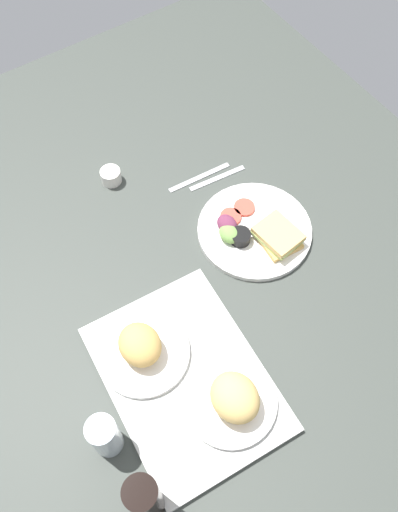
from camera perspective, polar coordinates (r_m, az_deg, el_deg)
ground_plane at (r=137.80cm, az=1.50°, el=-1.15°), size 190.00×150.00×3.00cm
serving_tray at (r=123.81cm, az=-1.41°, el=-12.84°), size 47.23×36.11×1.60cm
bread_plate_near at (r=118.24cm, az=3.62°, el=-14.89°), size 20.53×20.53×9.26cm
bread_plate_far at (r=122.67cm, az=-6.12°, el=-9.71°), size 21.25×21.25×8.70cm
plate_with_salad at (r=140.40cm, az=5.96°, el=2.67°), size 29.89×29.89×5.40cm
drinking_glass at (r=116.35cm, az=-9.96°, el=-18.29°), size 6.27×6.27×13.09cm
soda_bottle at (r=109.45cm, az=-5.77°, el=-24.28°), size 6.40×6.40×21.03cm
espresso_cup at (r=151.74cm, az=-9.33°, el=8.37°), size 5.60×5.60×4.00cm
fork at (r=151.68cm, az=1.95°, el=8.28°), size 3.14×17.05×0.50cm
knife at (r=151.77cm, az=0.05°, el=8.37°), size 2.67×19.05×0.50cm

